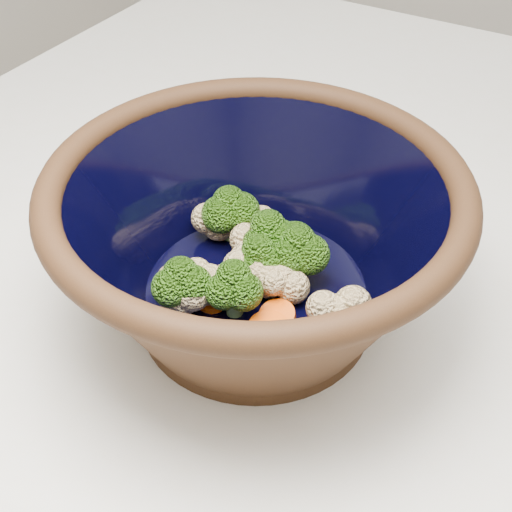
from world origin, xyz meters
TOP-DOWN VIEW (x-y plane):
  - mixing_bowl at (-0.12, -0.03)m, footprint 0.37×0.37m
  - vegetable_pile at (-0.13, -0.03)m, footprint 0.16×0.13m

SIDE VIEW (x-z plane):
  - vegetable_pile at x=-0.13m, z-range 0.93..0.98m
  - mixing_bowl at x=-0.12m, z-range 0.91..1.04m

